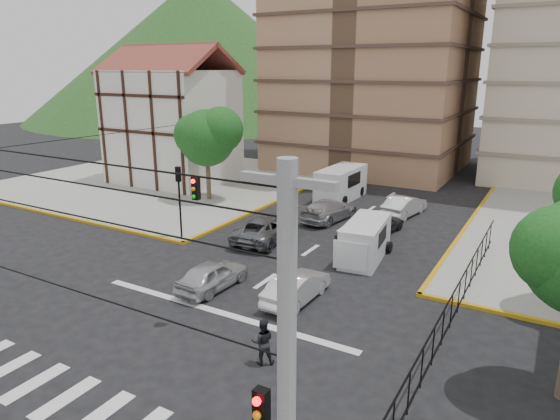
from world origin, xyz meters
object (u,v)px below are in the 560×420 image
Objects in this scene: van_left_lane at (339,185)px; van_right_lane at (364,242)px; traffic_light_nw at (179,190)px; car_silver_front_left at (212,275)px; car_white_front_right at (297,287)px; pedestrian_crosswalk at (263,342)px.

van_right_lane is at bearing -59.23° from van_left_lane.
traffic_light_nw is 14.56m from van_left_lane.
traffic_light_nw is at bearing -175.03° from van_right_lane.
car_silver_front_left is (1.41, -18.47, -0.54)m from van_left_lane.
traffic_light_nw is at bearing -20.45° from car_white_front_right.
van_right_lane is (10.98, 2.34, -2.07)m from traffic_light_nw.
car_silver_front_left is 4.20m from car_white_front_right.
car_white_front_right is (10.17, -3.96, -2.42)m from traffic_light_nw.
pedestrian_crosswalk is (11.46, -8.94, -2.25)m from traffic_light_nw.
van_right_lane is 12.98m from van_left_lane.
van_left_lane is at bearing -83.06° from car_silver_front_left.
traffic_light_nw is 8.10m from car_silver_front_left.
traffic_light_nw reaches higher than van_right_lane.
pedestrian_crosswalk is at bearing 145.14° from car_silver_front_left.
van_right_lane reaches higher than car_white_front_right.
traffic_light_nw is 1.08× the size of car_silver_front_left.
traffic_light_nw is at bearing -72.66° from pedestrian_crosswalk.
van_right_lane is 1.22× the size of car_silver_front_left.
car_silver_front_left is 6.80m from pedestrian_crosswalk.
van_left_lane is 18.53m from car_silver_front_left.
traffic_light_nw is 2.56× the size of pedestrian_crosswalk.
car_white_front_right is at bearing -71.05° from van_left_lane.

